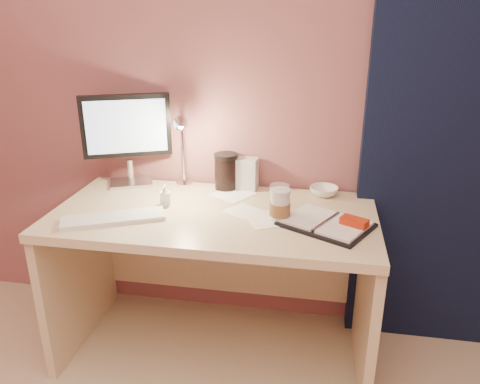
% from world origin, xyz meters
% --- Properties ---
extents(room, '(3.50, 3.50, 3.50)m').
position_xyz_m(room, '(0.95, 1.69, 1.14)').
color(room, '#C6B28E').
rests_on(room, ground).
extents(desk, '(1.40, 0.70, 0.73)m').
position_xyz_m(desk, '(0.00, 1.45, 0.50)').
color(desk, beige).
rests_on(desk, ground).
extents(monitor, '(0.40, 0.22, 0.45)m').
position_xyz_m(monitor, '(-0.49, 1.65, 1.00)').
color(monitor, silver).
rests_on(monitor, desk).
extents(keyboard, '(0.43, 0.29, 0.02)m').
position_xyz_m(keyboard, '(-0.39, 1.23, 0.74)').
color(keyboard, silver).
rests_on(keyboard, desk).
extents(planner, '(0.42, 0.38, 0.05)m').
position_xyz_m(planner, '(0.49, 1.32, 0.74)').
color(planner, black).
rests_on(planner, desk).
extents(paper_a, '(0.23, 0.23, 0.00)m').
position_xyz_m(paper_a, '(0.24, 1.34, 0.73)').
color(paper_a, white).
rests_on(paper_a, desk).
extents(paper_b, '(0.18, 0.18, 0.00)m').
position_xyz_m(paper_b, '(0.12, 1.41, 0.73)').
color(paper_b, white).
rests_on(paper_b, desk).
extents(paper_c, '(0.23, 0.23, 0.00)m').
position_xyz_m(paper_c, '(0.05, 1.60, 0.73)').
color(paper_c, white).
rests_on(paper_c, desk).
extents(coffee_cup, '(0.09, 0.09, 0.14)m').
position_xyz_m(coffee_cup, '(0.29, 1.34, 0.79)').
color(coffee_cup, silver).
rests_on(coffee_cup, desk).
extents(clear_cup, '(0.08, 0.08, 0.14)m').
position_xyz_m(clear_cup, '(0.28, 1.37, 0.80)').
color(clear_cup, white).
rests_on(clear_cup, desk).
extents(bowl, '(0.14, 0.14, 0.04)m').
position_xyz_m(bowl, '(0.47, 1.66, 0.75)').
color(bowl, white).
rests_on(bowl, desk).
extents(lotion_bottle, '(0.05, 0.05, 0.09)m').
position_xyz_m(lotion_bottle, '(-0.23, 1.42, 0.78)').
color(lotion_bottle, silver).
rests_on(lotion_bottle, desk).
extents(dark_jar, '(0.11, 0.11, 0.16)m').
position_xyz_m(dark_jar, '(-0.00, 1.67, 0.81)').
color(dark_jar, black).
rests_on(dark_jar, desk).
extents(product_box, '(0.11, 0.09, 0.15)m').
position_xyz_m(product_box, '(0.10, 1.69, 0.81)').
color(product_box, silver).
rests_on(product_box, desk).
extents(desk_lamp, '(0.12, 0.23, 0.37)m').
position_xyz_m(desk_lamp, '(-0.24, 1.59, 0.96)').
color(desk_lamp, silver).
rests_on(desk_lamp, desk).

